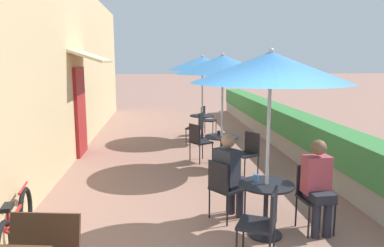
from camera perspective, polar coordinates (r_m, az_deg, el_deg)
cafe_facade_wall at (r=9.90m, az=-17.14°, el=8.22°), size 0.98×14.58×4.20m
planter_hedge at (r=10.41m, az=13.22°, el=-0.17°), size 0.60×13.58×1.01m
patio_table_near at (r=5.00m, az=11.21°, el=-11.34°), size 0.71×0.71×0.70m
patio_umbrella_near at (r=4.68m, az=11.89°, el=8.33°), size 1.96×1.96×2.41m
cafe_chair_near_left at (r=5.34m, az=17.98°, el=-9.93°), size 0.43×0.43×0.87m
seated_patron_near_left at (r=5.19m, az=18.66°, el=-8.53°), size 0.36×0.43×1.25m
cafe_chair_near_right at (r=5.37m, az=4.84°, el=-9.36°), size 0.56×0.56×0.87m
seated_patron_near_right at (r=5.39m, az=5.71°, el=-7.38°), size 0.51×0.49×1.25m
cafe_chair_near_back at (r=4.35m, az=10.83°, el=-14.22°), size 0.53×0.53×0.87m
coffee_cup_near at (r=5.00m, az=9.70°, el=-8.15°), size 0.07×0.07×0.09m
patio_table_mid at (r=7.85m, az=4.53°, el=-3.46°), size 0.71×0.71×0.70m
patio_umbrella_mid at (r=7.65m, az=4.70°, el=8.93°), size 1.96×1.96×2.41m
cafe_chair_mid_left at (r=7.40m, az=8.52°, el=-4.11°), size 0.55×0.55×0.87m
cafe_chair_mid_right at (r=8.32m, az=1.00°, el=-2.47°), size 0.55×0.55×0.87m
coffee_cup_mid at (r=7.92m, az=4.11°, el=-1.43°), size 0.07×0.07×0.09m
patio_table_far at (r=10.74m, az=1.55°, el=0.12°), size 0.71×0.71×0.70m
patio_umbrella_far at (r=10.60m, az=1.59°, el=9.14°), size 1.96×1.96×2.41m
cafe_chair_far_left at (r=11.42m, az=2.22°, el=0.83°), size 0.53×0.53×0.87m
cafe_chair_far_right at (r=10.06m, az=0.80°, el=-0.35°), size 0.53×0.53×0.87m
coffee_cup_far at (r=10.58m, az=1.17°, el=1.40°), size 0.07×0.07×0.09m
bicycle_leaning at (r=4.97m, az=-25.25°, el=-14.16°), size 0.28×1.68×0.72m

